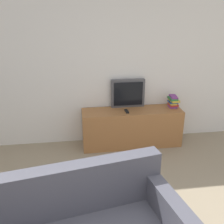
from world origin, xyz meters
name	(u,v)px	position (x,y,z in m)	size (l,w,h in m)	color
wall_back	(105,67)	(0.00, 3.03, 1.30)	(9.00, 0.06, 2.60)	white
tv_stand	(132,127)	(0.42, 2.75, 0.31)	(1.66, 0.46, 0.63)	#9E6638
television	(128,93)	(0.38, 2.94, 0.87)	(0.57, 0.09, 0.48)	#4C4C51
book_stack	(173,102)	(1.14, 2.79, 0.73)	(0.16, 0.23, 0.20)	#7A3884
remote_on_stand	(127,111)	(0.32, 2.69, 0.64)	(0.05, 0.15, 0.02)	black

